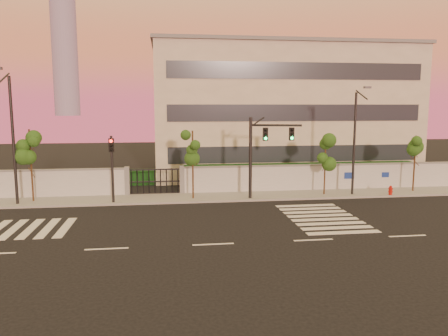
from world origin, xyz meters
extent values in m
plane|color=black|center=(0.00, 0.00, 0.00)|extent=(120.00, 120.00, 0.00)
cube|color=gray|center=(0.00, 10.50, 0.07)|extent=(60.00, 3.00, 0.15)
cube|color=#ACAEB3|center=(14.50, 12.00, 1.00)|extent=(31.00, 0.30, 2.00)
cube|color=slate|center=(14.50, 12.00, 2.06)|extent=(31.00, 0.36, 0.12)
cube|color=slate|center=(-5.00, 12.00, 1.10)|extent=(0.35, 0.35, 2.20)
cube|color=slate|center=(-1.00, 12.00, 1.10)|extent=(0.35, 0.35, 2.20)
cube|color=#103716|center=(9.00, 14.50, 0.90)|extent=(20.00, 2.00, 1.80)
cube|color=#103716|center=(-3.00, 17.00, 0.60)|extent=(6.00, 1.50, 1.20)
cube|color=#B8B19C|center=(9.00, 22.00, 6.00)|extent=(24.00, 12.00, 12.00)
cube|color=#262D38|center=(9.00, 15.98, 2.50)|extent=(22.00, 0.08, 1.40)
cube|color=#262D38|center=(9.00, 15.98, 6.00)|extent=(22.00, 0.08, 1.40)
cube|color=#262D38|center=(9.00, 15.98, 9.50)|extent=(22.00, 0.08, 1.40)
cube|color=slate|center=(9.00, 22.00, 12.10)|extent=(24.40, 12.40, 0.30)
cylinder|color=slate|center=(-65.00, 280.00, 55.00)|extent=(16.00, 16.00, 110.00)
cube|color=silver|center=(-10.40, 4.00, 0.01)|extent=(0.50, 4.00, 0.02)
cube|color=silver|center=(-9.50, 4.00, 0.01)|extent=(0.50, 4.00, 0.02)
cube|color=silver|center=(-8.60, 4.00, 0.01)|extent=(0.50, 4.00, 0.02)
cube|color=silver|center=(-7.70, 4.00, 0.01)|extent=(0.50, 4.00, 0.02)
cube|color=silver|center=(7.00, 1.00, 0.01)|extent=(4.00, 0.50, 0.02)
cube|color=silver|center=(7.00, 1.90, 0.01)|extent=(4.00, 0.50, 0.02)
cube|color=silver|center=(7.00, 2.80, 0.01)|extent=(4.00, 0.50, 0.02)
cube|color=silver|center=(7.00, 3.70, 0.01)|extent=(4.00, 0.50, 0.02)
cube|color=silver|center=(7.00, 4.60, 0.01)|extent=(4.00, 0.50, 0.02)
cube|color=silver|center=(7.00, 5.50, 0.01)|extent=(4.00, 0.50, 0.02)
cube|color=silver|center=(7.00, 6.40, 0.01)|extent=(4.00, 0.50, 0.02)
cube|color=silver|center=(7.00, 7.30, 0.01)|extent=(4.00, 0.50, 0.02)
cube|color=silver|center=(-5.00, 0.00, 0.01)|extent=(2.00, 0.15, 0.01)
cube|color=silver|center=(0.00, 0.00, 0.01)|extent=(2.00, 0.15, 0.01)
cube|color=silver|center=(5.00, 0.00, 0.01)|extent=(2.00, 0.15, 0.01)
cube|color=silver|center=(10.00, 0.00, 0.01)|extent=(2.00, 0.15, 0.01)
cylinder|color=#382314|center=(-11.20, 10.57, 2.52)|extent=(0.12, 0.12, 5.05)
sphere|color=#193F12|center=(-11.20, 10.57, 4.04)|extent=(1.07, 1.07, 1.07)
sphere|color=#193F12|center=(-10.86, 10.77, 3.28)|extent=(0.82, 0.82, 0.82)
sphere|color=#193F12|center=(-11.49, 10.43, 3.53)|extent=(0.78, 0.78, 0.78)
cylinder|color=#382314|center=(-0.31, 9.99, 2.45)|extent=(0.12, 0.12, 4.89)
sphere|color=#193F12|center=(-0.31, 9.99, 3.91)|extent=(1.07, 1.07, 1.07)
sphere|color=#193F12|center=(0.03, 10.19, 3.18)|extent=(0.82, 0.82, 0.82)
sphere|color=#193F12|center=(-0.60, 9.85, 3.43)|extent=(0.78, 0.78, 0.78)
cylinder|color=#382314|center=(9.36, 10.15, 2.18)|extent=(0.11, 0.11, 4.36)
sphere|color=#193F12|center=(9.36, 10.15, 3.48)|extent=(1.01, 1.01, 1.01)
sphere|color=#193F12|center=(9.68, 10.33, 2.83)|extent=(0.77, 0.77, 0.77)
sphere|color=#193F12|center=(9.08, 10.01, 3.05)|extent=(0.74, 0.74, 0.74)
cylinder|color=#382314|center=(16.55, 10.44, 2.19)|extent=(0.12, 0.12, 4.37)
sphere|color=#193F12|center=(16.55, 10.44, 3.50)|extent=(1.13, 1.13, 1.13)
sphere|color=#193F12|center=(16.91, 10.65, 2.84)|extent=(0.87, 0.87, 0.87)
sphere|color=#193F12|center=(16.24, 10.29, 3.06)|extent=(0.82, 0.82, 0.82)
cylinder|color=black|center=(3.68, 9.51, 2.91)|extent=(0.23, 0.23, 5.82)
cylinder|color=black|center=(5.46, 9.51, 5.25)|extent=(3.49, 1.05, 0.15)
cube|color=black|center=(4.71, 9.46, 4.64)|extent=(0.33, 0.17, 0.84)
sphere|color=#0CF259|center=(4.71, 9.35, 4.38)|extent=(0.19, 0.19, 0.19)
cube|color=black|center=(6.59, 9.46, 4.64)|extent=(0.33, 0.17, 0.84)
sphere|color=#0CF259|center=(6.59, 9.35, 4.38)|extent=(0.19, 0.19, 0.19)
cylinder|color=black|center=(-5.73, 9.46, 2.32)|extent=(0.16, 0.16, 4.63)
cube|color=black|center=(-5.73, 9.41, 4.01)|extent=(0.36, 0.19, 0.93)
sphere|color=red|center=(-5.73, 9.30, 4.30)|extent=(0.21, 0.21, 0.21)
cylinder|color=black|center=(-12.00, 9.85, 4.24)|extent=(0.19, 0.19, 8.49)
cylinder|color=black|center=(-12.00, 8.89, 8.28)|extent=(0.11, 2.03, 0.83)
cylinder|color=black|center=(11.39, 9.84, 3.77)|extent=(0.17, 0.17, 7.54)
cylinder|color=black|center=(11.39, 8.99, 7.35)|extent=(0.09, 1.80, 0.73)
cube|color=#3F3F44|center=(11.39, 8.14, 7.82)|extent=(0.47, 0.24, 0.14)
cylinder|color=#A9120B|center=(14.06, 9.23, 0.28)|extent=(0.24, 0.24, 0.55)
cylinder|color=#A9120B|center=(14.06, 9.23, 0.61)|extent=(0.31, 0.31, 0.11)
sphere|color=#A9120B|center=(14.06, 9.23, 0.73)|extent=(0.20, 0.20, 0.20)
cylinder|color=#A9120B|center=(14.06, 9.23, 0.39)|extent=(0.33, 0.18, 0.11)
camera|label=1|loc=(-2.22, -20.11, 6.62)|focal=35.00mm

